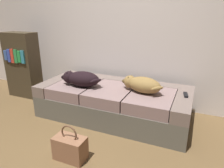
# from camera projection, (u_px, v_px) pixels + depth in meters

# --- Properties ---
(ground_plane) EXTENTS (10.00, 10.00, 0.00)m
(ground_plane) POSITION_uv_depth(u_px,v_px,m) (68.00, 166.00, 1.97)
(ground_plane) COLOR brown
(back_wall) EXTENTS (6.40, 0.10, 2.80)m
(back_wall) POSITION_uv_depth(u_px,v_px,m) (130.00, 13.00, 3.02)
(back_wall) COLOR silver
(back_wall) RESTS_ON ground
(couch) EXTENTS (2.04, 0.91, 0.45)m
(couch) POSITION_uv_depth(u_px,v_px,m) (113.00, 102.00, 2.86)
(couch) COLOR #5D5A50
(couch) RESTS_ON ground
(dog_dark) EXTENTS (0.61, 0.29, 0.21)m
(dog_dark) POSITION_uv_depth(u_px,v_px,m) (81.00, 79.00, 2.77)
(dog_dark) COLOR black
(dog_dark) RESTS_ON couch
(dog_tan) EXTENTS (0.58, 0.33, 0.20)m
(dog_tan) POSITION_uv_depth(u_px,v_px,m) (142.00, 84.00, 2.56)
(dog_tan) COLOR olive
(dog_tan) RESTS_ON couch
(tv_remote) EXTENTS (0.07, 0.16, 0.02)m
(tv_remote) POSITION_uv_depth(u_px,v_px,m) (186.00, 95.00, 2.47)
(tv_remote) COLOR black
(tv_remote) RESTS_ON couch
(handbag) EXTENTS (0.32, 0.18, 0.38)m
(handbag) POSITION_uv_depth(u_px,v_px,m) (70.00, 148.00, 2.04)
(handbag) COLOR #8D5E42
(handbag) RESTS_ON ground
(bookshelf) EXTENTS (0.56, 0.30, 1.10)m
(bookshelf) POSITION_uv_depth(u_px,v_px,m) (23.00, 65.00, 3.52)
(bookshelf) COLOR #3F3322
(bookshelf) RESTS_ON ground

